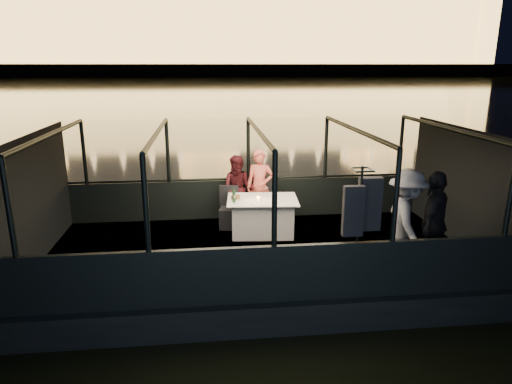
{
  "coord_description": "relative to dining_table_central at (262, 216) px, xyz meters",
  "views": [
    {
      "loc": [
        -0.94,
        -8.14,
        3.96
      ],
      "look_at": [
        0.0,
        0.4,
        1.55
      ],
      "focal_mm": 32.0,
      "sensor_mm": 36.0,
      "label": 1
    }
  ],
  "objects": [
    {
      "name": "embankment",
      "position": [
        -0.18,
        209.14,
        0.11
      ],
      "size": [
        400.0,
        140.0,
        6.0
      ],
      "primitive_type": "cube",
      "color": "#423D33",
      "rests_on": "ground"
    },
    {
      "name": "person_woman_coral",
      "position": [
        0.03,
        0.72,
        0.36
      ],
      "size": [
        0.67,
        0.51,
        1.67
      ],
      "primitive_type": "imported",
      "rotation": [
        0.0,
        0.0,
        -0.2
      ],
      "color": "#E86654",
      "rests_on": "boat_deck"
    },
    {
      "name": "dining_table_central",
      "position": [
        0.0,
        0.0,
        0.0
      ],
      "size": [
        1.53,
        1.17,
        0.77
      ],
      "primitive_type": "cube",
      "rotation": [
        0.0,
        0.0,
        -0.08
      ],
      "color": "silver",
      "rests_on": "boat_deck"
    },
    {
      "name": "canopy_ribs",
      "position": [
        -0.18,
        -0.86,
        0.76
      ],
      "size": [
        8.0,
        4.0,
        2.3
      ],
      "primitive_type": null,
      "color": "black",
      "rests_on": "boat_deck"
    },
    {
      "name": "passenger_stripe",
      "position": [
        2.19,
        -2.04,
        0.47
      ],
      "size": [
        0.8,
        1.25,
        1.81
      ],
      "primitive_type": "imported",
      "rotation": [
        0.0,
        0.0,
        1.44
      ],
      "color": "white",
      "rests_on": "boat_deck"
    },
    {
      "name": "wine_glass_white",
      "position": [
        -0.6,
        -0.29,
        0.48
      ],
      "size": [
        0.07,
        0.07,
        0.18
      ],
      "primitive_type": null,
      "rotation": [
        0.0,
        0.0,
        -0.18
      ],
      "color": "silver",
      "rests_on": "dining_table_central"
    },
    {
      "name": "gunwale_port",
      "position": [
        -0.18,
        1.14,
        0.06
      ],
      "size": [
        8.0,
        0.08,
        0.9
      ],
      "primitive_type": "cube",
      "color": "black",
      "rests_on": "boat_deck"
    },
    {
      "name": "chair_port_right",
      "position": [
        0.17,
        0.57,
        0.06
      ],
      "size": [
        0.49,
        0.49,
        0.95
      ],
      "primitive_type": "cube",
      "rotation": [
        0.0,
        0.0,
        0.12
      ],
      "color": "black",
      "rests_on": "boat_deck"
    },
    {
      "name": "river_water",
      "position": [
        -0.18,
        79.14,
        -0.89
      ],
      "size": [
        500.0,
        500.0,
        0.0
      ],
      "primitive_type": "plane",
      "color": "black",
      "rests_on": "ground"
    },
    {
      "name": "cabin_glass_starboard",
      "position": [
        -0.18,
        -2.86,
        1.21
      ],
      "size": [
        8.0,
        0.02,
        1.4
      ],
      "primitive_type": null,
      "color": "#99B2B2",
      "rests_on": "gunwale_starboard"
    },
    {
      "name": "gunwale_starboard",
      "position": [
        -0.18,
        -2.86,
        0.06
      ],
      "size": [
        8.0,
        0.08,
        0.9
      ],
      "primitive_type": "cube",
      "color": "black",
      "rests_on": "boat_deck"
    },
    {
      "name": "cabin_roof_glass",
      "position": [
        -0.18,
        -0.86,
        1.91
      ],
      "size": [
        8.0,
        4.0,
        0.02
      ],
      "primitive_type": null,
      "color": "#99B2B2",
      "rests_on": "boat_deck"
    },
    {
      "name": "cabin_glass_port",
      "position": [
        -0.18,
        1.14,
        1.21
      ],
      "size": [
        8.0,
        0.02,
        1.4
      ],
      "primitive_type": null,
      "color": "#99B2B2",
      "rests_on": "gunwale_port"
    },
    {
      "name": "passenger_dark",
      "position": [
        2.62,
        -2.17,
        0.47
      ],
      "size": [
        1.03,
        1.09,
        1.8
      ],
      "primitive_type": "imported",
      "rotation": [
        0.0,
        0.0,
        4.0
      ],
      "color": "black",
      "rests_on": "boat_deck"
    },
    {
      "name": "boat_hull",
      "position": [
        -0.18,
        -0.86,
        -0.89
      ],
      "size": [
        8.6,
        4.4,
        1.0
      ],
      "primitive_type": "cube",
      "color": "black",
      "rests_on": "river_water"
    },
    {
      "name": "wine_glass_red",
      "position": [
        0.1,
        0.13,
        0.48
      ],
      "size": [
        0.09,
        0.09,
        0.21
      ],
      "primitive_type": null,
      "rotation": [
        0.0,
        0.0,
        -0.35
      ],
      "color": "white",
      "rests_on": "dining_table_central"
    },
    {
      "name": "end_wall_aft",
      "position": [
        3.82,
        -0.86,
        0.76
      ],
      "size": [
        0.02,
        4.0,
        2.3
      ],
      "primitive_type": null,
      "color": "black",
      "rests_on": "boat_deck"
    },
    {
      "name": "coat_stand",
      "position": [
        1.17,
        -2.61,
        0.51
      ],
      "size": [
        0.69,
        0.63,
        2.01
      ],
      "primitive_type": null,
      "rotation": [
        0.0,
        0.0,
        -0.41
      ],
      "color": "black",
      "rests_on": "boat_deck"
    },
    {
      "name": "end_wall_fore",
      "position": [
        -4.18,
        -0.86,
        0.76
      ],
      "size": [
        0.02,
        4.0,
        2.3
      ],
      "primitive_type": null,
      "color": "black",
      "rests_on": "boat_deck"
    },
    {
      "name": "chair_port_left",
      "position": [
        -0.66,
        0.45,
        0.06
      ],
      "size": [
        0.49,
        0.49,
        0.9
      ],
      "primitive_type": "cube",
      "rotation": [
        0.0,
        0.0,
        -0.18
      ],
      "color": "black",
      "rests_on": "boat_deck"
    },
    {
      "name": "plate_far",
      "position": [
        -0.46,
        0.03,
        0.39
      ],
      "size": [
        0.32,
        0.32,
        0.02
      ],
      "primitive_type": "cylinder",
      "rotation": [
        0.0,
        0.0,
        0.23
      ],
      "color": "white",
      "rests_on": "dining_table_central"
    },
    {
      "name": "plate_near",
      "position": [
        0.24,
        -0.17,
        0.39
      ],
      "size": [
        0.32,
        0.32,
        0.02
      ],
      "primitive_type": "cylinder",
      "rotation": [
        0.0,
        0.0,
        -0.32
      ],
      "color": "white",
      "rests_on": "dining_table_central"
    },
    {
      "name": "person_man_maroon",
      "position": [
        -0.44,
        0.77,
        0.36
      ],
      "size": [
        0.86,
        0.75,
        1.54
      ],
      "primitive_type": "imported",
      "rotation": [
        0.0,
        0.0,
        -0.26
      ],
      "color": "#431218",
      "rests_on": "boat_deck"
    },
    {
      "name": "wine_bottle",
      "position": [
        -0.6,
        -0.16,
        0.53
      ],
      "size": [
        0.08,
        0.08,
        0.3
      ],
      "primitive_type": "cylinder",
      "rotation": [
        0.0,
        0.0,
        0.4
      ],
      "color": "#163D1D",
      "rests_on": "dining_table_central"
    },
    {
      "name": "boat_deck",
      "position": [
        -0.18,
        -0.86,
        -0.41
      ],
      "size": [
        8.0,
        4.0,
        0.04
      ],
      "primitive_type": "cube",
      "color": "black",
      "rests_on": "boat_hull"
    },
    {
      "name": "amber_candle",
      "position": [
        -0.1,
        -0.08,
        0.42
      ],
      "size": [
        0.07,
        0.07,
        0.07
      ],
      "primitive_type": "cylinder",
      "rotation": [
        0.0,
        0.0,
        -0.31
      ],
      "color": "#FFA83F",
      "rests_on": "dining_table_central"
    },
    {
      "name": "bread_basket",
      "position": [
        -0.55,
        0.04,
        0.42
      ],
      "size": [
        0.2,
        0.2,
        0.08
      ],
      "primitive_type": "cylinder",
      "rotation": [
        0.0,
        0.0,
        -0.05
      ],
      "color": "brown",
      "rests_on": "dining_table_central"
    }
  ]
}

